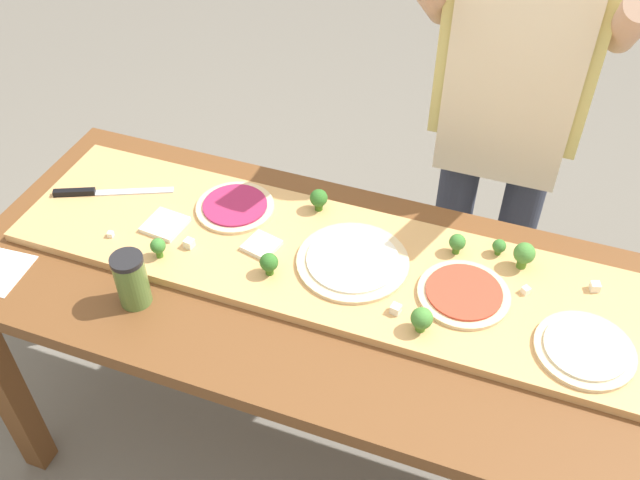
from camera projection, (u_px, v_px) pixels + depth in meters
ground_plane at (340, 462)px, 2.23m from camera, size 8.00×8.00×0.00m
prep_table at (345, 317)px, 1.76m from camera, size 1.90×0.74×0.80m
cutting_board at (334, 262)px, 1.73m from camera, size 1.63×0.41×0.02m
chefs_knife at (96, 192)px, 1.90m from camera, size 0.30×0.15×0.02m
pizza_whole_cheese_artichoke at (585, 349)px, 1.52m from camera, size 0.22×0.22×0.02m
pizza_whole_white_garlic at (353, 261)px, 1.71m from camera, size 0.27×0.27×0.02m
pizza_whole_beet_magenta at (235, 207)px, 1.86m from camera, size 0.21×0.21×0.02m
pizza_whole_tomato_red at (464, 293)px, 1.63m from camera, size 0.21×0.21×0.02m
pizza_slice_far_left at (165, 225)px, 1.81m from camera, size 0.10×0.10×0.01m
pizza_slice_center at (262, 245)px, 1.75m from camera, size 0.09×0.09×0.01m
broccoli_floret_front_left at (269, 263)px, 1.67m from camera, size 0.04×0.04×0.06m
broccoli_floret_front_right at (499, 246)px, 1.72m from camera, size 0.03×0.03×0.04m
broccoli_floret_center_left at (524, 254)px, 1.68m from camera, size 0.05×0.05×0.07m
broccoli_floret_center_right at (158, 247)px, 1.71m from camera, size 0.04×0.04×0.05m
broccoli_floret_front_mid at (319, 199)px, 1.84m from camera, size 0.05×0.05×0.06m
broccoli_floret_back_mid at (422, 319)px, 1.54m from camera, size 0.05×0.05×0.06m
broccoli_floret_back_right at (457, 243)px, 1.72m from camera, size 0.04×0.04×0.06m
cheese_crumble_a at (189, 243)px, 1.75m from camera, size 0.02×0.02×0.02m
cheese_crumble_b at (526, 290)px, 1.64m from camera, size 0.02×0.02×0.02m
cheese_crumble_c at (396, 309)px, 1.59m from camera, size 0.02×0.02×0.02m
cheese_crumble_d at (595, 287)px, 1.64m from camera, size 0.03×0.03×0.02m
cheese_crumble_e at (111, 234)px, 1.78m from camera, size 0.02×0.02×0.01m
sauce_jar at (131, 280)px, 1.61m from camera, size 0.07×0.07×0.14m
recipe_note at (2, 272)px, 1.72m from camera, size 0.12×0.15×0.00m
cook_center at (510, 97)px, 1.93m from camera, size 0.54×0.39×1.67m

